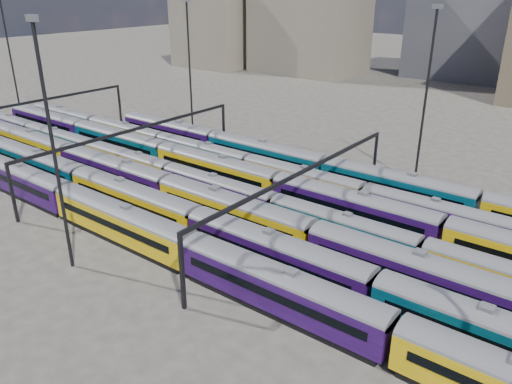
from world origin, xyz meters
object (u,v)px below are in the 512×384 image
Objects in this scene: rake_0 at (279,285)px; mast_2 at (52,141)px; rake_2 at (168,187)px; rake_1 at (133,197)px.

mast_2 is (-22.24, -7.00, 11.09)m from rake_0.
mast_2 is at bearing -79.64° from rake_2.
rake_1 is at bearing 169.25° from rake_0.
rake_2 is at bearing 100.36° from mast_2.
mast_2 is (3.11, -17.00, 11.02)m from rake_2.
rake_2 is (-25.35, 10.00, 0.07)m from rake_0.
rake_1 is 16.85m from mast_2.
mast_2 is at bearing -71.12° from rake_1.
rake_2 is (1.00, 5.00, 0.07)m from rake_1.
mast_2 reaches higher than rake_2.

